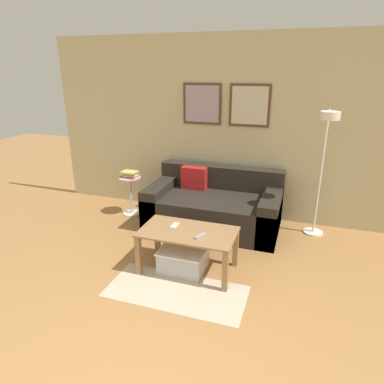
# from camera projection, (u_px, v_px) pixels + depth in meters

# --- Properties ---
(wall_back) EXTENTS (5.60, 0.09, 2.55)m
(wall_back) POSITION_uv_depth(u_px,v_px,m) (233.00, 129.00, 4.83)
(wall_back) COLOR #C6BC93
(wall_back) RESTS_ON ground_plane
(area_rug) EXTENTS (1.39, 0.63, 0.01)m
(area_rug) POSITION_uv_depth(u_px,v_px,m) (176.00, 291.00, 3.41)
(area_rug) COLOR #C1B299
(area_rug) RESTS_ON ground_plane
(couch) EXTENTS (1.78, 0.98, 0.78)m
(couch) POSITION_uv_depth(u_px,v_px,m) (214.00, 207.00, 4.75)
(couch) COLOR #28231E
(couch) RESTS_ON ground_plane
(coffee_table) EXTENTS (1.02, 0.57, 0.47)m
(coffee_table) POSITION_uv_depth(u_px,v_px,m) (188.00, 238.00, 3.65)
(coffee_table) COLOR #997047
(coffee_table) RESTS_ON ground_plane
(storage_bin) EXTENTS (0.50, 0.43, 0.26)m
(storage_bin) POSITION_uv_depth(u_px,v_px,m) (183.00, 259.00, 3.74)
(storage_bin) COLOR #B2B2B7
(storage_bin) RESTS_ON ground_plane
(floor_lamp) EXTENTS (0.26, 0.58, 1.65)m
(floor_lamp) POSITION_uv_depth(u_px,v_px,m) (325.00, 151.00, 4.04)
(floor_lamp) COLOR white
(floor_lamp) RESTS_ON ground_plane
(side_table) EXTENTS (0.32, 0.32, 0.59)m
(side_table) POSITION_uv_depth(u_px,v_px,m) (131.00, 192.00, 5.12)
(side_table) COLOR silver
(side_table) RESTS_ON ground_plane
(book_stack) EXTENTS (0.24, 0.19, 0.09)m
(book_stack) POSITION_uv_depth(u_px,v_px,m) (130.00, 174.00, 5.01)
(book_stack) COLOR #B73333
(book_stack) RESTS_ON side_table
(remote_control) EXTENTS (0.10, 0.15, 0.02)m
(remote_control) POSITION_uv_depth(u_px,v_px,m) (200.00, 236.00, 3.50)
(remote_control) COLOR #99999E
(remote_control) RESTS_ON coffee_table
(cell_phone) EXTENTS (0.07, 0.14, 0.01)m
(cell_phone) POSITION_uv_depth(u_px,v_px,m) (175.00, 225.00, 3.75)
(cell_phone) COLOR silver
(cell_phone) RESTS_ON coffee_table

